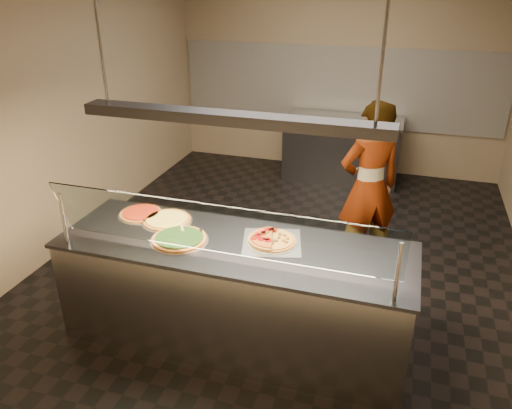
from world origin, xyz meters
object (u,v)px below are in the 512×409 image
(perforated_tray, at_px, (272,242))
(pizza_spinach, at_px, (179,239))
(worker, at_px, (369,187))
(half_pizza_sausage, at_px, (283,241))
(pizza_cheese, at_px, (167,219))
(prep_table, at_px, (342,149))
(sneeze_guard, at_px, (217,230))
(half_pizza_pepperoni, at_px, (261,237))
(serving_counter, at_px, (235,292))
(heat_lamp_housing, at_px, (231,118))
(pizza_spatula, at_px, (187,230))
(pizza_tomato, at_px, (141,213))

(perforated_tray, xyz_separation_m, pizza_spinach, (-0.72, -0.19, 0.01))
(pizza_spinach, bearing_deg, worker, 50.76)
(perforated_tray, xyz_separation_m, half_pizza_sausage, (0.09, 0.00, 0.02))
(pizza_cheese, relative_size, prep_table, 0.26)
(sneeze_guard, xyz_separation_m, pizza_cheese, (-0.69, 0.54, -0.28))
(half_pizza_pepperoni, height_order, pizza_spinach, half_pizza_pepperoni)
(perforated_tray, distance_m, half_pizza_pepperoni, 0.10)
(half_pizza_sausage, distance_m, prep_table, 3.91)
(pizza_spinach, xyz_separation_m, worker, (1.34, 1.64, -0.05))
(serving_counter, relative_size, pizza_spinach, 6.05)
(perforated_tray, bearing_deg, half_pizza_pepperoni, 179.28)
(pizza_cheese, bearing_deg, prep_table, 75.54)
(perforated_tray, height_order, pizza_spinach, pizza_spinach)
(half_pizza_sausage, relative_size, worker, 0.23)
(pizza_cheese, height_order, prep_table, pizza_cheese)
(serving_counter, bearing_deg, heat_lamp_housing, 0.00)
(sneeze_guard, xyz_separation_m, heat_lamp_housing, (-0.00, 0.34, 0.72))
(pizza_spatula, relative_size, worker, 0.15)
(worker, bearing_deg, pizza_cheese, 8.60)
(pizza_tomato, bearing_deg, serving_counter, -14.32)
(half_pizza_pepperoni, xyz_separation_m, pizza_spinach, (-0.63, -0.19, -0.02))
(half_pizza_sausage, xyz_separation_m, pizza_tomato, (-1.34, 0.13, -0.01))
(pizza_spinach, relative_size, pizza_spatula, 1.79)
(sneeze_guard, relative_size, pizza_tomato, 6.61)
(serving_counter, relative_size, pizza_cheese, 6.51)
(perforated_tray, bearing_deg, worker, 66.82)
(perforated_tray, bearing_deg, sneeze_guard, -121.87)
(serving_counter, height_order, pizza_spinach, pizza_spinach)
(pizza_cheese, bearing_deg, serving_counter, -16.30)
(serving_counter, distance_m, half_pizza_pepperoni, 0.55)
(half_pizza_pepperoni, xyz_separation_m, half_pizza_sausage, (0.18, 0.00, -0.01))
(pizza_spatula, xyz_separation_m, prep_table, (0.72, 3.94, -0.49))
(half_pizza_sausage, xyz_separation_m, prep_table, (-0.08, 3.88, -0.49))
(serving_counter, distance_m, pizza_spatula, 0.66)
(half_pizza_pepperoni, bearing_deg, pizza_spinach, -162.84)
(pizza_spatula, bearing_deg, sneeze_guard, -42.88)
(perforated_tray, height_order, prep_table, perforated_tray)
(pizza_cheese, bearing_deg, heat_lamp_housing, -16.30)
(pizza_spinach, height_order, worker, worker)
(sneeze_guard, distance_m, pizza_tomato, 1.17)
(half_pizza_sausage, relative_size, pizza_spinach, 0.88)
(perforated_tray, distance_m, prep_table, 3.91)
(perforated_tray, relative_size, half_pizza_pepperoni, 1.35)
(serving_counter, bearing_deg, pizza_spinach, -169.49)
(pizza_tomato, xyz_separation_m, prep_table, (1.26, 3.75, -0.48))
(pizza_tomato, distance_m, heat_lamp_housing, 1.42)
(half_pizza_pepperoni, relative_size, half_pizza_sausage, 1.00)
(sneeze_guard, xyz_separation_m, prep_table, (0.29, 4.34, -0.76))
(worker, bearing_deg, prep_table, -107.74)
(serving_counter, bearing_deg, prep_table, 85.85)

